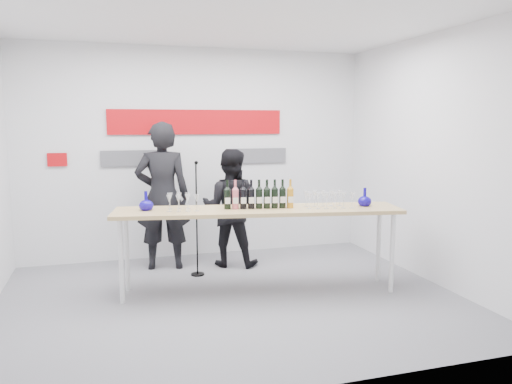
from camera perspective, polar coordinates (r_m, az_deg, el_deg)
ground at (r=5.67m, az=-2.77°, el=-12.10°), size 5.00×5.00×0.00m
back_wall at (r=7.30m, az=-6.70°, el=4.41°), size 5.00×0.04×3.00m
signage at (r=7.25m, az=-7.14°, el=6.80°), size 3.38×0.02×0.79m
tasting_table at (r=5.68m, az=0.29°, el=-2.64°), size 3.31×1.21×0.97m
wine_bottles at (r=5.65m, az=0.35°, el=-0.24°), size 0.80×0.21×0.33m
decanter_left at (r=5.68m, az=-12.46°, el=-0.98°), size 0.16×0.16×0.21m
decanter_right at (r=5.97m, az=12.32°, el=-0.54°), size 0.16×0.16×0.21m
glasses_left at (r=5.60m, az=-8.53°, el=-1.16°), size 0.36×0.27×0.18m
glasses_right at (r=5.79m, az=8.14°, el=-0.85°), size 0.56×0.31×0.18m
presenter_left at (r=6.71m, az=-10.63°, el=-0.46°), size 0.77×0.56×1.96m
presenter_right at (r=6.77m, az=-3.00°, el=-1.81°), size 0.95×0.86×1.59m
mic_stand at (r=6.42m, az=-6.75°, el=-5.57°), size 0.17×0.17×1.47m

